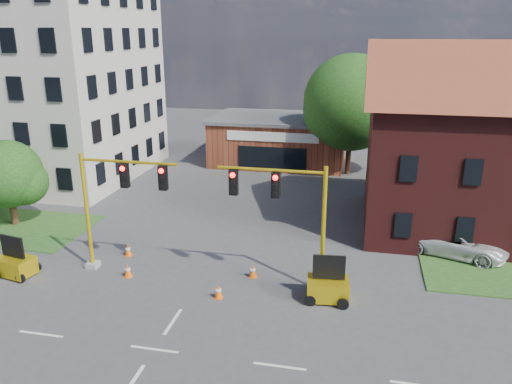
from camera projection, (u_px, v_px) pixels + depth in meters
ground at (154, 349)px, 19.62m from camera, size 120.00×120.00×0.00m
office_block at (24, 51)px, 40.73m from camera, size 18.40×15.40×20.60m
brick_shop at (280, 139)px, 46.83m from camera, size 12.40×8.40×4.30m
tree_large at (356, 106)px, 41.59m from camera, size 8.47×8.06×10.20m
tree_nw_front at (12, 176)px, 31.17m from camera, size 4.47×4.26×5.53m
signal_mast_west at (115, 199)px, 24.84m from camera, size 5.30×0.60×6.20m
signal_mast_east at (288, 212)px, 23.12m from camera, size 5.30×0.60×6.20m
trailer_west at (15, 264)px, 25.31m from camera, size 2.02×1.54×2.08m
trailer_east at (328, 287)px, 23.00m from camera, size 2.02×1.46×2.17m
cone_a at (128, 271)px, 25.28m from camera, size 0.40×0.40×0.70m
cone_b at (128, 250)px, 27.64m from camera, size 0.40×0.40×0.70m
cone_c at (218, 292)px, 23.27m from camera, size 0.40×0.40×0.70m
cone_d at (253, 271)px, 25.23m from camera, size 0.40×0.40×0.70m
pickup_white at (456, 242)px, 27.66m from camera, size 5.92×4.02×1.51m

